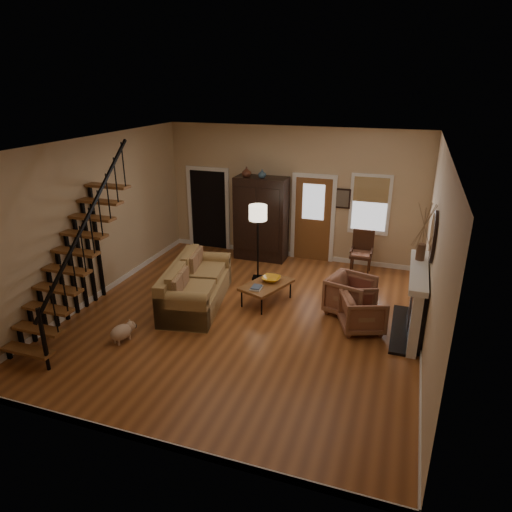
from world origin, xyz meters
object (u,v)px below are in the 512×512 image
(coffee_table, at_px, (267,293))
(side_chair, at_px, (361,253))
(armchair_left, at_px, (363,313))
(armchair_right, at_px, (350,295))
(floor_lamp, at_px, (258,243))
(sofa, at_px, (196,285))
(armoire, at_px, (261,219))

(coffee_table, height_order, side_chair, side_chair)
(armchair_left, height_order, armchair_right, armchair_right)
(floor_lamp, bearing_deg, sofa, -116.00)
(armoire, height_order, floor_lamp, armoire)
(sofa, bearing_deg, armoire, 70.64)
(coffee_table, bearing_deg, armchair_right, 3.79)
(armchair_left, bearing_deg, armoire, 24.86)
(sofa, xyz_separation_m, armchair_left, (3.33, 0.04, -0.08))
(coffee_table, distance_m, side_chair, 2.75)
(floor_lamp, xyz_separation_m, side_chair, (2.20, 1.10, -0.37))
(armchair_left, bearing_deg, side_chair, -12.99)
(floor_lamp, bearing_deg, side_chair, 26.66)
(armoire, xyz_separation_m, sofa, (-0.43, -2.90, -0.62))
(armchair_left, xyz_separation_m, side_chair, (-0.35, 2.67, 0.16))
(armoire, relative_size, side_chair, 2.06)
(armoire, distance_m, floor_lamp, 1.36)
(sofa, height_order, coffee_table, sofa)
(coffee_table, distance_m, floor_lamp, 1.39)
(sofa, xyz_separation_m, coffee_table, (1.34, 0.52, -0.22))
(armoire, xyz_separation_m, armchair_left, (2.90, -2.87, -0.70))
(armchair_right, relative_size, floor_lamp, 0.48)
(armchair_left, distance_m, armchair_right, 0.67)
(floor_lamp, bearing_deg, armchair_left, -31.53)
(armchair_right, bearing_deg, side_chair, 17.03)
(armchair_right, distance_m, side_chair, 2.08)
(armchair_right, bearing_deg, armchair_left, -136.65)
(armoire, distance_m, coffee_table, 2.69)
(side_chair, bearing_deg, coffee_table, -126.92)
(armchair_right, bearing_deg, coffee_table, 109.67)
(armoire, bearing_deg, armchair_right, -41.29)
(coffee_table, bearing_deg, armchair_left, -13.53)
(sofa, xyz_separation_m, floor_lamp, (0.78, 1.60, 0.45))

